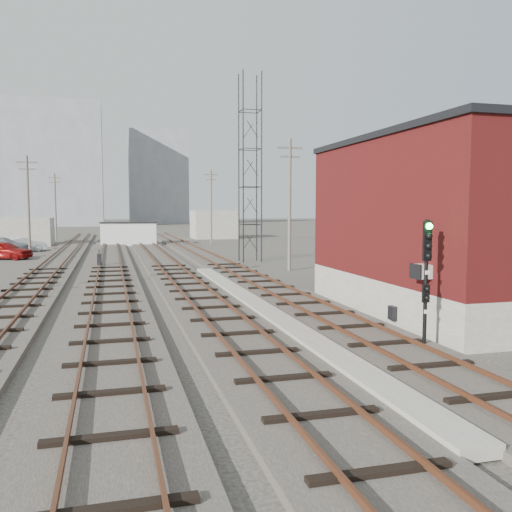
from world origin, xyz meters
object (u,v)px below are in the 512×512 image
object	(u,v)px
switch_stand	(99,260)
car_red	(4,250)
car_silver	(25,245)
site_trailer	(130,234)
signal_mast	(427,274)
car_grey	(2,245)

from	to	relation	value
switch_stand	car_red	bearing A→B (deg)	137.95
car_red	car_silver	bearing A→B (deg)	19.71
car_silver	switch_stand	bearing A→B (deg)	-167.62
site_trailer	car_red	world-z (taller)	site_trailer
site_trailer	car_red	size ratio (longest dim) A/B	1.49
signal_mast	switch_stand	world-z (taller)	signal_mast
car_grey	car_silver	bearing A→B (deg)	-46.13
signal_mast	site_trailer	distance (m)	51.17
car_red	switch_stand	bearing A→B (deg)	-116.38
car_grey	site_trailer	bearing A→B (deg)	-45.14
signal_mast	car_red	size ratio (longest dim) A/B	0.86
signal_mast	switch_stand	xyz separation A→B (m)	(-9.95, 26.34, -1.74)
car_grey	switch_stand	bearing A→B (deg)	-138.05
signal_mast	car_silver	bearing A→B (deg)	111.62
switch_stand	car_silver	distance (m)	19.16
signal_mast	car_silver	world-z (taller)	signal_mast
car_red	car_silver	distance (m)	8.70
switch_stand	car_grey	xyz separation A→B (m)	(-9.35, 16.50, 0.19)
signal_mast	site_trailer	bearing A→B (deg)	97.84
car_red	site_trailer	bearing A→B (deg)	-12.90
switch_stand	car_grey	world-z (taller)	car_grey
car_grey	car_red	bearing A→B (deg)	-156.53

